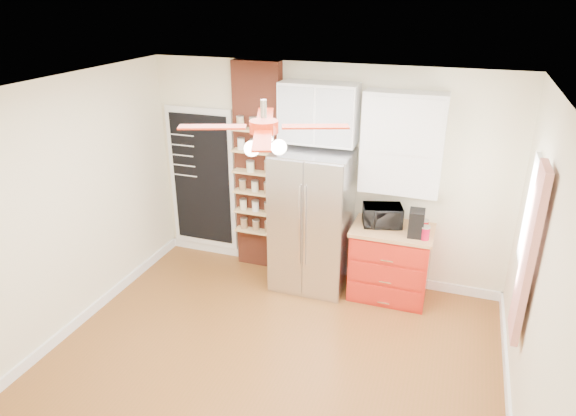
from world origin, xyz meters
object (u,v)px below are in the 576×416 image
(fridge, at_px, (312,221))
(canister_left, at_px, (425,233))
(red_cabinet, at_px, (390,262))
(pantry_jar_oats, at_px, (250,167))
(coffee_maker, at_px, (416,223))
(toaster_oven, at_px, (382,216))
(ceiling_fan, at_px, (264,127))

(fridge, height_order, canister_left, fridge)
(red_cabinet, relative_size, pantry_jar_oats, 7.43)
(coffee_maker, xyz_separation_m, pantry_jar_oats, (-2.07, 0.18, 0.38))
(toaster_oven, xyz_separation_m, pantry_jar_oats, (-1.67, 0.02, 0.41))
(toaster_oven, height_order, pantry_jar_oats, pantry_jar_oats)
(coffee_maker, bearing_deg, toaster_oven, 156.52)
(pantry_jar_oats, bearing_deg, ceiling_fan, -63.02)
(canister_left, bearing_deg, coffee_maker, 150.62)
(red_cabinet, height_order, pantry_jar_oats, pantry_jar_oats)
(ceiling_fan, distance_m, canister_left, 2.47)
(fridge, height_order, toaster_oven, fridge)
(fridge, xyz_separation_m, coffee_maker, (1.23, -0.05, 0.18))
(red_cabinet, bearing_deg, ceiling_fan, -118.71)
(fridge, bearing_deg, ceiling_fan, -88.24)
(toaster_oven, relative_size, coffee_maker, 1.45)
(pantry_jar_oats, bearing_deg, red_cabinet, -2.32)
(ceiling_fan, height_order, coffee_maker, ceiling_fan)
(toaster_oven, bearing_deg, coffee_maker, -37.19)
(toaster_oven, bearing_deg, ceiling_fan, -130.95)
(fridge, bearing_deg, red_cabinet, 2.95)
(canister_left, bearing_deg, toaster_oven, 157.57)
(toaster_oven, xyz_separation_m, coffee_maker, (0.40, -0.15, 0.03))
(fridge, distance_m, toaster_oven, 0.85)
(fridge, distance_m, pantry_jar_oats, 1.02)
(red_cabinet, height_order, coffee_maker, coffee_maker)
(red_cabinet, bearing_deg, canister_left, -23.73)
(ceiling_fan, bearing_deg, pantry_jar_oats, 116.98)
(coffee_maker, distance_m, canister_left, 0.15)
(coffee_maker, distance_m, pantry_jar_oats, 2.12)
(toaster_oven, distance_m, canister_left, 0.56)
(coffee_maker, bearing_deg, pantry_jar_oats, 172.12)
(ceiling_fan, bearing_deg, toaster_oven, 65.80)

